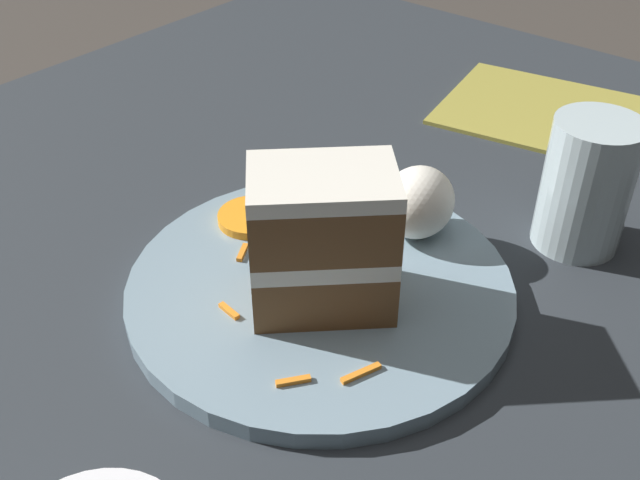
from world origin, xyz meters
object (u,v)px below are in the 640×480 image
plate (320,287)px  menu_card (544,112)px  orange_garnish (251,217)px  drinking_glass (585,193)px  cream_dollop (418,202)px  cake_slice (323,240)px

plate → menu_card: plate is taller
orange_garnish → drinking_glass: drinking_glass is taller
cream_dollop → orange_garnish: bearing=-57.2°
drinking_glass → orange_garnish: bearing=-52.2°
plate → cream_dollop: (-0.09, 0.02, 0.03)m
cream_dollop → menu_card: size_ratio=0.30×
cake_slice → orange_garnish: cake_slice is taller
cake_slice → menu_card: (-0.37, -0.02, -0.06)m
cream_dollop → orange_garnish: size_ratio=1.11×
orange_garnish → menu_card: size_ratio=0.27×
plate → cake_slice: size_ratio=2.45×
plate → orange_garnish: size_ratio=5.18×
plate → orange_garnish: bearing=-104.0°
plate → orange_garnish: orange_garnish is taller
cake_slice → menu_card: size_ratio=0.56×
orange_garnish → drinking_glass: 0.25m
cake_slice → drinking_glass: bearing=-70.6°
cake_slice → drinking_glass: (-0.19, 0.10, -0.02)m
cream_dollop → cake_slice: bearing=-2.8°
cream_dollop → orange_garnish: 0.13m
cream_dollop → drinking_glass: 0.12m
drinking_glass → plate: bearing=-32.3°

